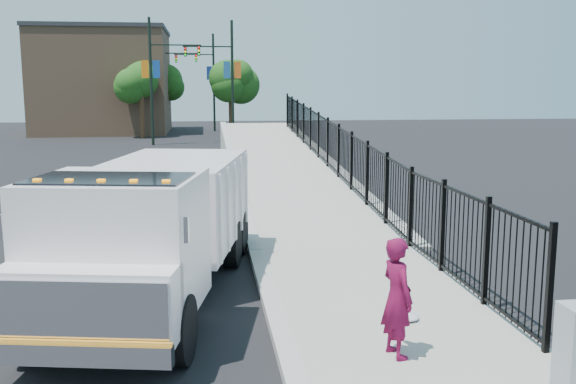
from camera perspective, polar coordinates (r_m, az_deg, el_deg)
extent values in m
plane|color=black|center=(10.63, -1.13, -11.36)|extent=(120.00, 120.00, 0.00)
cube|color=#9E998E|center=(9.21, 12.71, -14.57)|extent=(3.55, 12.00, 0.12)
cube|color=#ADAAA3|center=(8.77, 0.36, -15.48)|extent=(0.30, 12.00, 0.16)
cube|color=#9E998E|center=(26.35, -0.36, 1.21)|extent=(3.95, 24.06, 3.19)
cube|color=black|center=(22.54, 4.49, 2.09)|extent=(0.10, 28.00, 1.80)
cube|color=black|center=(11.97, -11.25, -6.43)|extent=(2.22, 6.71, 0.21)
cube|color=white|center=(9.64, -14.82, -4.43)|extent=(2.66, 2.55, 1.95)
cube|color=white|center=(8.67, -17.24, -9.47)|extent=(2.38, 1.11, 0.98)
cube|color=silver|center=(8.35, -18.12, -10.25)|extent=(2.22, 0.50, 0.83)
cube|color=silver|center=(8.46, -18.15, -13.54)|extent=(2.34, 0.62, 0.27)
cube|color=orange|center=(8.40, -18.20, -12.62)|extent=(2.31, 0.49, 0.06)
cube|color=black|center=(9.29, -15.45, -1.27)|extent=(2.35, 1.66, 0.83)
cube|color=white|center=(12.95, -9.97, -0.75)|extent=(3.08, 4.47, 1.66)
cube|color=silver|center=(9.14, -24.17, -2.88)|extent=(0.07, 0.07, 0.34)
cube|color=silver|center=(8.30, -9.03, -3.34)|extent=(0.07, 0.07, 0.34)
cube|color=orange|center=(9.24, -21.41, 0.94)|extent=(0.11, 0.10, 0.06)
cube|color=orange|center=(9.06, -18.88, 0.93)|extent=(0.11, 0.10, 0.06)
cube|color=orange|center=(8.91, -16.27, 0.91)|extent=(0.11, 0.10, 0.06)
cube|color=orange|center=(8.77, -13.56, 0.90)|extent=(0.11, 0.10, 0.06)
cube|color=orange|center=(8.65, -10.78, 0.88)|extent=(0.11, 0.10, 0.06)
cylinder|color=black|center=(9.70, -21.72, -11.04)|extent=(0.49, 1.02, 0.98)
cylinder|color=black|center=(9.04, -9.61, -11.99)|extent=(0.49, 1.02, 0.98)
cylinder|color=black|center=(13.98, -13.39, -4.41)|extent=(0.49, 1.02, 0.98)
cylinder|color=black|center=(13.53, -5.02, -4.64)|extent=(0.49, 1.02, 0.98)
cylinder|color=black|center=(14.98, -12.20, -3.44)|extent=(0.49, 1.02, 0.98)
cylinder|color=black|center=(14.56, -4.40, -3.62)|extent=(0.49, 1.02, 0.98)
imported|color=maroon|center=(8.89, 9.67, -9.22)|extent=(0.53, 0.68, 1.66)
ellipsoid|color=silver|center=(10.48, 10.43, -10.82)|extent=(0.41, 0.41, 0.10)
cylinder|color=black|center=(42.05, -12.07, 9.54)|extent=(0.18, 0.18, 8.00)
cube|color=black|center=(42.03, -9.96, 12.75)|extent=(3.20, 0.08, 0.08)
cube|color=black|center=(41.98, -7.93, 12.32)|extent=(0.18, 0.22, 0.60)
cube|color=navy|center=(42.04, -11.63, 10.65)|extent=(0.45, 0.04, 1.10)
cube|color=orange|center=(42.09, -12.60, 10.62)|extent=(0.45, 0.04, 1.10)
cylinder|color=black|center=(43.31, -4.96, 9.71)|extent=(0.18, 0.18, 8.00)
cube|color=black|center=(43.34, -7.17, 12.71)|extent=(3.20, 0.08, 0.08)
cube|color=black|center=(43.33, -9.11, 12.20)|extent=(0.18, 0.22, 0.60)
cube|color=#C95818|center=(43.34, -4.51, 10.77)|extent=(0.45, 0.04, 1.10)
cube|color=#1E5286|center=(43.31, -5.45, 10.76)|extent=(0.45, 0.04, 1.10)
cylinder|color=black|center=(52.60, -11.48, 9.50)|extent=(0.18, 0.18, 8.00)
cube|color=black|center=(52.58, -9.79, 12.06)|extent=(3.20, 0.08, 0.08)
cube|color=black|center=(52.53, -8.17, 11.72)|extent=(0.18, 0.22, 0.60)
cube|color=#2023A2|center=(52.59, -11.12, 10.38)|extent=(0.45, 0.04, 1.10)
cube|color=gold|center=(52.64, -11.90, 10.36)|extent=(0.45, 0.04, 1.10)
cylinder|color=black|center=(54.46, -6.61, 9.62)|extent=(0.18, 0.18, 8.00)
cube|color=black|center=(54.52, -8.38, 12.00)|extent=(3.20, 0.08, 0.08)
cube|color=black|center=(54.54, -9.91, 11.59)|extent=(0.18, 0.22, 0.60)
cube|color=#C89904|center=(54.47, -6.25, 10.46)|extent=(0.45, 0.04, 1.10)
cube|color=navy|center=(54.46, -7.00, 10.45)|extent=(0.45, 0.04, 1.10)
cylinder|color=#382314|center=(47.77, -12.83, 6.60)|extent=(0.36, 0.36, 3.20)
sphere|color=#194714|center=(47.73, -12.93, 9.48)|extent=(2.66, 2.66, 2.66)
cylinder|color=#382314|center=(49.72, -5.09, 6.90)|extent=(0.36, 0.36, 3.20)
sphere|color=#194714|center=(49.67, -5.13, 9.66)|extent=(2.71, 2.71, 2.71)
cylinder|color=#382314|center=(56.67, -10.68, 7.08)|extent=(0.36, 0.36, 3.20)
sphere|color=#194714|center=(56.63, -10.75, 9.51)|extent=(2.75, 2.75, 2.75)
cube|color=#8C664C|center=(54.46, -16.00, 9.32)|extent=(10.00, 10.00, 8.00)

